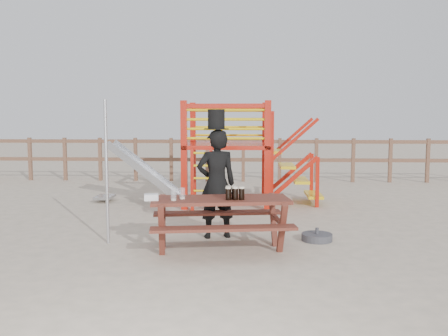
% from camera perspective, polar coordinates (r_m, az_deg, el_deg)
% --- Properties ---
extents(ground, '(60.00, 60.00, 0.00)m').
position_cam_1_polar(ground, '(6.97, -2.51, -9.07)').
color(ground, beige).
rests_on(ground, ground).
extents(back_fence, '(15.09, 0.09, 1.20)m').
position_cam_1_polar(back_fence, '(13.76, 0.13, 1.51)').
color(back_fence, brown).
rests_on(back_fence, ground).
extents(playground_fort, '(4.71, 1.84, 2.10)m').
position_cam_1_polar(playground_fort, '(10.32, -0.04, 1.89)').
color(playground_fort, '#B51A0C').
rests_on(playground_fort, ground).
extents(picnic_table, '(1.99, 1.51, 0.71)m').
position_cam_1_polar(picnic_table, '(6.73, -0.41, -5.68)').
color(picnic_table, maroon).
rests_on(picnic_table, ground).
extents(man_with_hat, '(0.67, 0.54, 1.91)m').
position_cam_1_polar(man_with_hat, '(7.37, -0.88, -1.47)').
color(man_with_hat, black).
rests_on(man_with_hat, ground).
extents(metal_pole, '(0.04, 0.04, 2.04)m').
position_cam_1_polar(metal_pole, '(7.20, -13.27, -0.48)').
color(metal_pole, '#B2B2B7').
rests_on(metal_pole, ground).
extents(parasol_base, '(0.45, 0.45, 0.19)m').
position_cam_1_polar(parasol_base, '(7.44, 10.57, -7.77)').
color(parasol_base, '#3C3C41').
rests_on(parasol_base, ground).
extents(paper_bag, '(0.21, 0.18, 0.08)m').
position_cam_1_polar(paper_bag, '(6.59, -8.33, -3.32)').
color(paper_bag, white).
rests_on(paper_bag, picnic_table).
extents(stout_pints, '(0.25, 0.19, 0.17)m').
position_cam_1_polar(stout_pints, '(6.58, 1.11, -2.86)').
color(stout_pints, black).
rests_on(stout_pints, picnic_table).
extents(empty_glasses, '(0.17, 0.20, 0.15)m').
position_cam_1_polar(empty_glasses, '(6.59, -5.28, -3.04)').
color(empty_glasses, silver).
rests_on(empty_glasses, picnic_table).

